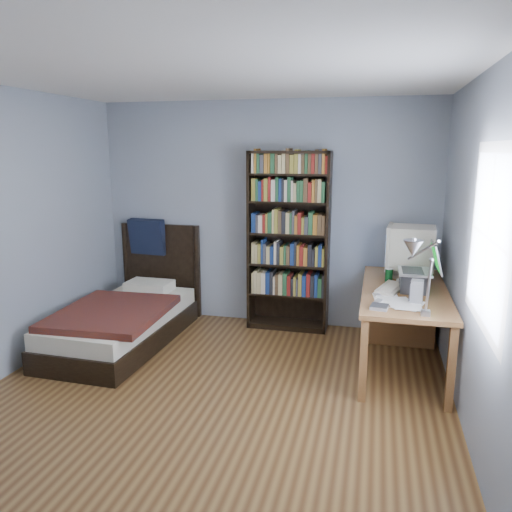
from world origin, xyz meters
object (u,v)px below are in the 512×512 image
object	(u,v)px
desk	(401,306)
soda_can	(389,276)
laptop	(417,278)
bed	(126,316)
keyboard	(391,288)
bookshelf	(289,242)
speaker	(417,292)
crt_monitor	(409,248)
desk_lamp	(416,256)

from	to	relation	value
desk	soda_can	distance (m)	0.48
laptop	bed	bearing A→B (deg)	-179.63
soda_can	desk	bearing A→B (deg)	62.10
desk	keyboard	size ratio (longest dim) A/B	3.89
keyboard	soda_can	bearing A→B (deg)	110.42
bookshelf	keyboard	bearing A→B (deg)	-36.41
speaker	bed	distance (m)	2.92
soda_can	speaker	bearing A→B (deg)	-71.19
keyboard	bed	world-z (taller)	bed
crt_monitor	speaker	xyz separation A→B (m)	(0.02, -0.88, -0.20)
desk_lamp	keyboard	world-z (taller)	desk_lamp
crt_monitor	desk_lamp	bearing A→B (deg)	-92.16
desk	laptop	world-z (taller)	laptop
laptop	soda_can	distance (m)	0.34
desk_lamp	bed	size ratio (longest dim) A/B	0.33
crt_monitor	keyboard	size ratio (longest dim) A/B	1.19
desk	crt_monitor	world-z (taller)	crt_monitor
keyboard	bookshelf	bearing A→B (deg)	160.63
laptop	bed	world-z (taller)	laptop
speaker	soda_can	distance (m)	0.66
desk	crt_monitor	xyz separation A→B (m)	(0.05, -0.01, 0.60)
desk_lamp	speaker	bearing A→B (deg)	83.40
desk	crt_monitor	size ratio (longest dim) A/B	3.27
desk	bookshelf	xyz separation A→B (m)	(-1.20, 0.26, 0.56)
crt_monitor	soda_can	distance (m)	0.39
speaker	bed	size ratio (longest dim) A/B	0.10
laptop	soda_can	xyz separation A→B (m)	(-0.23, 0.25, -0.06)
desk_lamp	speaker	xyz separation A→B (m)	(0.08, 0.72, -0.44)
crt_monitor	soda_can	size ratio (longest dim) A/B	3.95
speaker	bed	xyz separation A→B (m)	(-2.85, 0.36, -0.57)
bookshelf	soda_can	bearing A→B (deg)	-26.50
speaker	bed	world-z (taller)	bed
crt_monitor	bookshelf	xyz separation A→B (m)	(-1.25, 0.27, -0.04)
bookshelf	bed	bearing A→B (deg)	-153.25
crt_monitor	speaker	world-z (taller)	crt_monitor
desk_lamp	speaker	size ratio (longest dim) A/B	3.48
desk_lamp	bookshelf	size ratio (longest dim) A/B	0.34
crt_monitor	laptop	distance (m)	0.53
desk	soda_can	xyz separation A→B (m)	(-0.14, -0.26, 0.38)
laptop	desk_lamp	bearing A→B (deg)	-95.44
crt_monitor	speaker	distance (m)	0.90
desk_lamp	soda_can	xyz separation A→B (m)	(-0.13, 1.34, -0.47)
bed	laptop	bearing A→B (deg)	0.37
desk	desk_lamp	bearing A→B (deg)	-90.44
laptop	speaker	xyz separation A→B (m)	(-0.02, -0.37, -0.02)
desk	keyboard	bearing A→B (deg)	-103.21
laptop	keyboard	bearing A→B (deg)	-174.71
crt_monitor	bed	size ratio (longest dim) A/B	0.26
desk_lamp	soda_can	world-z (taller)	desk_lamp
soda_can	bed	world-z (taller)	bed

